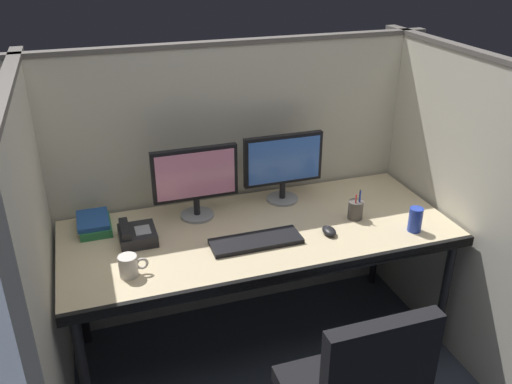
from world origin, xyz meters
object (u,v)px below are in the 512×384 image
at_px(pen_cup, 356,210).
at_px(coffee_mug, 129,266).
at_px(soda_can, 415,220).
at_px(monitor_right, 283,163).
at_px(desk, 260,239).
at_px(book_stack, 94,224).
at_px(computer_mouse, 329,231).
at_px(desk_phone, 136,235).
at_px(keyboard_main, 256,241).
at_px(monitor_left, 195,178).

relative_size(pen_cup, coffee_mug, 1.28).
relative_size(pen_cup, soda_can, 1.32).
distance_m(monitor_right, pen_cup, 0.45).
bearing_deg(desk, book_stack, 160.90).
relative_size(desk, computer_mouse, 19.79).
bearing_deg(desk_phone, desk, -8.93).
bearing_deg(coffee_mug, desk_phone, 77.03).
distance_m(computer_mouse, desk_phone, 0.92).
xyz_separation_m(desk, pen_cup, (0.50, -0.03, 0.10)).
distance_m(pen_cup, desk_phone, 1.09).
xyz_separation_m(monitor_right, keyboard_main, (-0.28, -0.38, -0.20)).
bearing_deg(desk_phone, monitor_right, 12.73).
xyz_separation_m(computer_mouse, book_stack, (-1.07, 0.40, 0.01)).
xyz_separation_m(keyboard_main, desk_phone, (-0.53, 0.20, 0.02)).
relative_size(desk, pen_cup, 11.80).
height_order(computer_mouse, pen_cup, pen_cup).
bearing_deg(desk, monitor_left, 137.50).
distance_m(monitor_right, computer_mouse, 0.46).
height_order(computer_mouse, desk_phone, desk_phone).
xyz_separation_m(monitor_left, keyboard_main, (0.20, -0.34, -0.20)).
distance_m(desk, computer_mouse, 0.34).
xyz_separation_m(soda_can, coffee_mug, (-1.36, 0.05, -0.01)).
bearing_deg(monitor_left, desk_phone, -155.92).
bearing_deg(coffee_mug, computer_mouse, 2.89).
xyz_separation_m(monitor_left, soda_can, (0.97, -0.48, -0.15)).
xyz_separation_m(computer_mouse, soda_can, (0.41, -0.10, 0.04)).
distance_m(coffee_mug, desk_phone, 0.29).
distance_m(keyboard_main, soda_can, 0.78).
bearing_deg(book_stack, keyboard_main, -27.74).
bearing_deg(monitor_right, coffee_mug, -152.15).
bearing_deg(soda_can, desk, 161.49).
xyz_separation_m(monitor_right, book_stack, (-0.99, -0.01, -0.19)).
bearing_deg(book_stack, desk, -19.10).
xyz_separation_m(pen_cup, soda_can, (0.21, -0.20, 0.01)).
bearing_deg(computer_mouse, coffee_mug, -177.11).
bearing_deg(soda_can, monitor_right, 133.80).
bearing_deg(coffee_mug, pen_cup, 7.50).
xyz_separation_m(monitor_right, desk_phone, (-0.81, -0.18, -0.18)).
distance_m(desk, coffee_mug, 0.68).
height_order(monitor_right, computer_mouse, monitor_right).
height_order(coffee_mug, desk_phone, coffee_mug).
xyz_separation_m(coffee_mug, desk_phone, (0.06, 0.28, -0.01)).
xyz_separation_m(computer_mouse, pen_cup, (0.19, 0.10, 0.03)).
height_order(desk, pen_cup, pen_cup).
bearing_deg(soda_can, computer_mouse, 166.07).
distance_m(keyboard_main, coffee_mug, 0.60).
distance_m(keyboard_main, book_stack, 0.80).
relative_size(monitor_left, coffee_mug, 3.41).
bearing_deg(keyboard_main, desk, 62.28).
distance_m(monitor_right, keyboard_main, 0.51).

